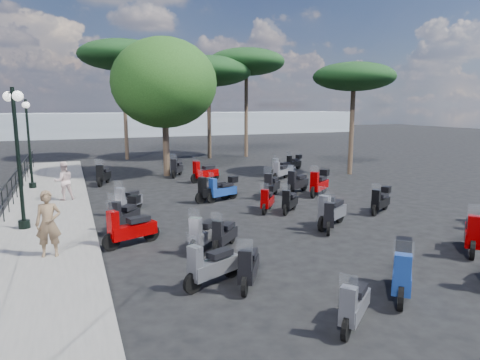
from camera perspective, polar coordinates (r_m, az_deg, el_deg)
name	(u,v)px	position (r m, az deg, el deg)	size (l,w,h in m)	color
ground	(243,219)	(15.34, 0.41, -5.18)	(120.00, 120.00, 0.00)	black
sidewalk	(48,214)	(17.19, -24.25, -4.16)	(3.00, 30.00, 0.15)	slate
railing	(5,196)	(16.94, -28.86, -1.86)	(0.04, 26.04, 1.10)	black
lamp_post_1	(18,150)	(14.85, -27.53, 3.62)	(0.66, 1.23, 4.39)	black
lamp_post_2	(29,138)	(22.19, -26.36, 5.04)	(0.41, 1.21, 4.12)	black
woman	(48,224)	(12.04, -24.19, -5.33)	(0.63, 0.41, 1.73)	brown
pedestrian_far	(64,181)	(18.93, -22.44, -0.12)	(0.77, 0.60, 1.58)	beige
scooter_0	(248,267)	(9.72, 1.12, -11.55)	(0.94, 1.42, 1.27)	black
scooter_1	(212,266)	(9.75, -3.81, -11.40)	(1.55, 0.87, 1.32)	black
scooter_2	(130,230)	(12.70, -14.44, -6.41)	(1.71, 0.86, 1.42)	black
scooter_3	(125,215)	(14.28, -15.10, -4.53)	(1.19, 1.46, 1.37)	black
scooter_4	(128,201)	(16.53, -14.71, -2.73)	(1.18, 1.35, 1.35)	black
scooter_5	(103,176)	(22.73, -17.77, 0.57)	(0.85, 1.68, 1.40)	black
scooter_6	(354,306)	(8.33, 14.96, -15.90)	(1.22, 1.04, 1.21)	black
scooter_7	(204,234)	(12.07, -4.76, -7.17)	(1.27, 1.22, 1.32)	black
scooter_8	(224,235)	(12.09, -2.13, -7.35)	(1.07, 1.15, 1.18)	black
scooter_9	(223,190)	(18.05, -2.32, -1.28)	(1.57, 0.80, 1.30)	black
scooter_10	(212,190)	(17.90, -3.71, -1.40)	(1.71, 0.77, 1.40)	black
scooter_11	(177,168)	(24.42, -8.44, 1.53)	(0.99, 1.55, 1.37)	black
scooter_12	(402,272)	(9.80, 20.81, -11.42)	(1.36, 1.43, 1.43)	black
scooter_14	(290,202)	(16.22, 6.64, -2.91)	(1.11, 1.11, 1.18)	black
scooter_15	(267,200)	(16.32, 3.68, -2.64)	(1.03, 1.28, 1.20)	black
scooter_16	(271,186)	(18.80, 4.21, -0.81)	(1.26, 1.46, 1.45)	black
scooter_17	(204,173)	(22.57, -4.76, 1.00)	(1.75, 0.86, 1.45)	black
scooter_18	(473,234)	(13.39, 28.60, -6.39)	(1.48, 1.31, 1.48)	black
scooter_19	(329,215)	(14.13, 11.78, -4.64)	(1.07, 1.44, 1.31)	black
scooter_20	(331,212)	(14.48, 12.06, -4.23)	(1.64, 1.10, 1.47)	black
scooter_21	(297,183)	(19.79, 7.66, -0.38)	(1.54, 1.05, 1.40)	black
scooter_22	(281,172)	(23.29, 5.45, 1.13)	(1.40, 1.03, 1.30)	black
scooter_23	(282,168)	(24.49, 5.61, 1.58)	(1.63, 0.65, 1.32)	black
scooter_27	(381,201)	(16.89, 18.24, -2.66)	(1.39, 0.94, 1.23)	black
scooter_28	(319,183)	(19.48, 10.52, -0.44)	(1.55, 1.26, 1.45)	black
scooter_29	(294,163)	(26.88, 7.19, 2.29)	(1.40, 0.86, 1.21)	black
broadleaf_tree	(164,83)	(24.65, -10.08, 12.59)	(5.85, 5.85, 7.70)	#38281E
pine_0	(209,72)	(32.64, -4.22, 14.23)	(6.43, 6.43, 7.60)	#38281E
pine_1	(246,62)	(33.70, 0.85, 15.42)	(5.87, 5.87, 8.27)	#38281E
pine_2	(123,56)	(33.10, -15.38, 15.70)	(6.30, 6.30, 8.65)	#38281E
pine_3	(354,77)	(25.72, 14.95, 13.10)	(4.65, 4.65, 6.41)	#38281E
distant_hills	(114,124)	(59.03, -16.44, 7.12)	(70.00, 8.00, 3.00)	gray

